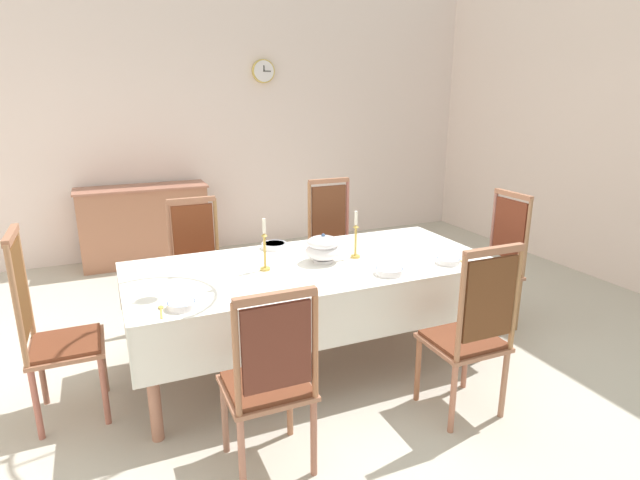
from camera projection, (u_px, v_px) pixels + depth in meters
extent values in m
cube|color=beige|center=(315.00, 367.00, 3.78)|extent=(7.04, 6.51, 0.04)
cube|color=silver|center=(209.00, 110.00, 6.19)|extent=(7.04, 0.08, 3.45)
cylinder|color=#A96F58|center=(153.00, 383.00, 2.86)|extent=(0.07, 0.07, 0.74)
cylinder|color=#A3694E|center=(482.00, 314.00, 3.75)|extent=(0.07, 0.07, 0.74)
cylinder|color=#AA6454|center=(139.00, 318.00, 3.68)|extent=(0.07, 0.07, 0.74)
cylinder|color=#AD6D52|center=(412.00, 274.00, 4.57)|extent=(0.07, 0.07, 0.74)
cube|color=#A0694D|center=(312.00, 273.00, 3.63)|extent=(2.41, 1.01, 0.08)
cube|color=#A46A4E|center=(312.00, 266.00, 3.61)|extent=(2.53, 1.13, 0.03)
cube|color=white|center=(312.00, 264.00, 3.61)|extent=(2.55, 1.15, 0.00)
cube|color=white|center=(347.00, 319.00, 3.16)|extent=(2.55, 0.00, 0.36)
cube|color=white|center=(285.00, 264.00, 4.16)|extent=(2.55, 0.00, 0.36)
cube|color=white|center=(124.00, 317.00, 3.17)|extent=(0.00, 1.15, 0.36)
cube|color=white|center=(456.00, 265.00, 4.14)|extent=(0.00, 1.15, 0.36)
cylinder|color=#9C6A56|center=(225.00, 416.00, 2.81)|extent=(0.04, 0.04, 0.45)
cylinder|color=#A16747|center=(290.00, 400.00, 2.95)|extent=(0.04, 0.04, 0.45)
cylinder|color=#A96C57|center=(242.00, 458.00, 2.49)|extent=(0.04, 0.04, 0.45)
cylinder|color=#9E634E|center=(314.00, 438.00, 2.63)|extent=(0.04, 0.04, 0.45)
cube|color=#A46A4E|center=(267.00, 388.00, 2.65)|extent=(0.44, 0.42, 0.03)
cube|color=brown|center=(266.00, 384.00, 2.65)|extent=(0.40, 0.38, 0.02)
cylinder|color=#9F6748|center=(236.00, 361.00, 2.33)|extent=(0.03, 0.03, 0.57)
cylinder|color=#A96844|center=(315.00, 345.00, 2.48)|extent=(0.03, 0.03, 0.57)
cube|color=brown|center=(277.00, 347.00, 2.40)|extent=(0.34, 0.02, 0.43)
cube|color=#A46A4E|center=(276.00, 297.00, 2.32)|extent=(0.40, 0.04, 0.04)
cylinder|color=#A0694B|center=(229.00, 307.00, 4.23)|extent=(0.04, 0.04, 0.45)
cylinder|color=#9F7245|center=(183.00, 315.00, 4.08)|extent=(0.04, 0.04, 0.45)
cylinder|color=#9D6349|center=(220.00, 292.00, 4.54)|extent=(0.04, 0.04, 0.45)
cylinder|color=#AA6E46|center=(176.00, 299.00, 4.40)|extent=(0.04, 0.04, 0.45)
cube|color=#A46A4E|center=(200.00, 277.00, 4.25)|extent=(0.44, 0.42, 0.03)
cube|color=brown|center=(200.00, 274.00, 4.24)|extent=(0.40, 0.38, 0.02)
cylinder|color=#9D7345|center=(216.00, 232.00, 4.40)|extent=(0.03, 0.03, 0.60)
cylinder|color=#9E674C|center=(170.00, 237.00, 4.25)|extent=(0.03, 0.03, 0.60)
cube|color=brown|center=(193.00, 231.00, 4.32)|extent=(0.34, 0.02, 0.46)
cube|color=#A46A4E|center=(191.00, 200.00, 4.24)|extent=(0.40, 0.04, 0.04)
cylinder|color=#A56444|center=(418.00, 369.00, 3.29)|extent=(0.04, 0.04, 0.45)
cylinder|color=#A6644F|center=(466.00, 357.00, 3.43)|extent=(0.04, 0.04, 0.45)
cylinder|color=#AD6C53|center=(453.00, 399.00, 2.97)|extent=(0.04, 0.04, 0.45)
cylinder|color=#A57157|center=(504.00, 384.00, 3.11)|extent=(0.04, 0.04, 0.45)
cube|color=#A46A4E|center=(463.00, 342.00, 3.13)|extent=(0.44, 0.42, 0.03)
cube|color=brown|center=(463.00, 339.00, 3.13)|extent=(0.40, 0.38, 0.02)
cylinder|color=#A96F4E|center=(461.00, 310.00, 2.80)|extent=(0.03, 0.03, 0.63)
cylinder|color=#A67347|center=(516.00, 299.00, 2.95)|extent=(0.03, 0.03, 0.63)
cube|color=brown|center=(489.00, 299.00, 2.87)|extent=(0.34, 0.02, 0.48)
cube|color=#A46A4E|center=(494.00, 251.00, 2.79)|extent=(0.40, 0.04, 0.04)
cylinder|color=#A06C51|center=(364.00, 285.00, 4.71)|extent=(0.04, 0.04, 0.45)
cylinder|color=#9A6A4C|center=(326.00, 291.00, 4.56)|extent=(0.04, 0.04, 0.45)
cylinder|color=#A66B55|center=(346.00, 273.00, 5.03)|extent=(0.04, 0.04, 0.45)
cylinder|color=#A6644F|center=(311.00, 279.00, 4.88)|extent=(0.04, 0.04, 0.45)
cube|color=#A46A4E|center=(337.00, 258.00, 4.73)|extent=(0.44, 0.42, 0.03)
cube|color=brown|center=(337.00, 255.00, 4.72)|extent=(0.40, 0.38, 0.02)
cylinder|color=#AC6155|center=(347.00, 215.00, 4.87)|extent=(0.03, 0.03, 0.68)
cylinder|color=#A9724B|center=(309.00, 219.00, 4.72)|extent=(0.03, 0.03, 0.68)
cube|color=brown|center=(329.00, 213.00, 4.79)|extent=(0.34, 0.02, 0.52)
cube|color=#A46A4E|center=(329.00, 181.00, 4.70)|extent=(0.40, 0.04, 0.04)
cylinder|color=#A27058|center=(103.00, 361.00, 3.38)|extent=(0.04, 0.04, 0.45)
cylinder|color=#AB6252|center=(105.00, 391.00, 3.05)|extent=(0.04, 0.04, 0.45)
cylinder|color=#99604D|center=(42.00, 373.00, 3.25)|extent=(0.04, 0.04, 0.45)
cylinder|color=#AC6051|center=(36.00, 405.00, 2.91)|extent=(0.04, 0.04, 0.45)
cube|color=#A46A4E|center=(67.00, 347.00, 3.08)|extent=(0.42, 0.44, 0.03)
cube|color=brown|center=(66.00, 343.00, 3.07)|extent=(0.38, 0.40, 0.02)
cylinder|color=#A46F48|center=(25.00, 284.00, 3.08)|extent=(0.03, 0.03, 0.71)
cylinder|color=#9B6948|center=(17.00, 308.00, 2.73)|extent=(0.03, 0.03, 0.71)
cube|color=brown|center=(20.00, 289.00, 2.90)|extent=(0.02, 0.34, 0.54)
cube|color=#A46A4E|center=(11.00, 235.00, 2.81)|extent=(0.04, 0.40, 0.04)
cylinder|color=#9E6A55|center=(483.00, 312.00, 4.13)|extent=(0.04, 0.04, 0.45)
cylinder|color=#A66850|center=(454.00, 296.00, 4.47)|extent=(0.04, 0.04, 0.45)
cylinder|color=#9D6D46|center=(518.00, 305.00, 4.27)|extent=(0.04, 0.04, 0.45)
cylinder|color=#9E6050|center=(487.00, 290.00, 4.61)|extent=(0.04, 0.04, 0.45)
cube|color=#A46A4E|center=(488.00, 274.00, 4.30)|extent=(0.42, 0.44, 0.03)
cube|color=brown|center=(488.00, 272.00, 4.30)|extent=(0.38, 0.40, 0.02)
cylinder|color=#9A6C4A|center=(527.00, 239.00, 4.11)|extent=(0.03, 0.03, 0.66)
cylinder|color=#9D6457|center=(493.00, 228.00, 4.45)|extent=(0.03, 0.03, 0.66)
cube|color=maroon|center=(510.00, 229.00, 4.27)|extent=(0.02, 0.34, 0.50)
cube|color=#A46A4E|center=(513.00, 195.00, 4.19)|extent=(0.04, 0.40, 0.04)
cylinder|color=white|center=(323.00, 261.00, 3.64)|extent=(0.14, 0.14, 0.02)
ellipsoid|color=white|center=(323.00, 251.00, 3.62)|extent=(0.26, 0.26, 0.12)
ellipsoid|color=white|center=(323.00, 242.00, 3.60)|extent=(0.23, 0.23, 0.09)
sphere|color=#36517B|center=(323.00, 235.00, 3.58)|extent=(0.03, 0.03, 0.03)
cylinder|color=gold|center=(265.00, 269.00, 3.47)|extent=(0.07, 0.07, 0.02)
cylinder|color=gold|center=(265.00, 252.00, 3.44)|extent=(0.02, 0.02, 0.23)
cone|color=gold|center=(264.00, 235.00, 3.40)|extent=(0.04, 0.04, 0.02)
cylinder|color=silver|center=(264.00, 226.00, 3.39)|extent=(0.02, 0.02, 0.10)
cylinder|color=gold|center=(355.00, 256.00, 3.73)|extent=(0.07, 0.07, 0.02)
cylinder|color=gold|center=(356.00, 241.00, 3.70)|extent=(0.02, 0.02, 0.22)
cone|color=gold|center=(356.00, 226.00, 3.67)|extent=(0.04, 0.04, 0.02)
cylinder|color=silver|center=(356.00, 218.00, 3.65)|extent=(0.02, 0.02, 0.10)
cylinder|color=white|center=(182.00, 305.00, 2.85)|extent=(0.16, 0.16, 0.04)
cylinder|color=white|center=(181.00, 304.00, 2.85)|extent=(0.13, 0.13, 0.03)
torus|color=#36517B|center=(181.00, 302.00, 2.85)|extent=(0.16, 0.16, 0.01)
cylinder|color=white|center=(448.00, 261.00, 3.60)|extent=(0.16, 0.16, 0.04)
cylinder|color=white|center=(448.00, 260.00, 3.60)|extent=(0.13, 0.13, 0.03)
torus|color=#36517B|center=(448.00, 259.00, 3.59)|extent=(0.16, 0.16, 0.01)
cylinder|color=white|center=(389.00, 271.00, 3.39)|extent=(0.19, 0.19, 0.04)
cylinder|color=white|center=(389.00, 270.00, 3.39)|extent=(0.15, 0.15, 0.03)
torus|color=#36517B|center=(389.00, 269.00, 3.38)|extent=(0.18, 0.18, 0.01)
cylinder|color=white|center=(274.00, 246.00, 3.95)|extent=(0.20, 0.20, 0.04)
cylinder|color=white|center=(274.00, 245.00, 3.95)|extent=(0.16, 0.16, 0.03)
torus|color=#36517B|center=(274.00, 243.00, 3.94)|extent=(0.19, 0.19, 0.01)
cube|color=gold|center=(161.00, 313.00, 2.78)|extent=(0.02, 0.14, 0.00)
ellipsoid|color=gold|center=(161.00, 307.00, 2.86)|extent=(0.03, 0.05, 0.01)
cube|color=gold|center=(463.00, 263.00, 3.61)|extent=(0.04, 0.14, 0.00)
ellipsoid|color=gold|center=(458.00, 259.00, 3.69)|extent=(0.03, 0.05, 0.01)
cube|color=#A46A4E|center=(145.00, 226.00, 5.93)|extent=(1.40, 0.44, 0.88)
cube|color=#A26652|center=(141.00, 188.00, 5.81)|extent=(1.44, 0.48, 0.02)
cube|color=#A66853|center=(173.00, 219.00, 6.26)|extent=(0.59, 0.01, 0.70)
cube|color=#A16E4B|center=(112.00, 225.00, 6.00)|extent=(0.59, 0.01, 0.70)
cylinder|color=#D1B251|center=(263.00, 71.00, 6.26)|extent=(0.28, 0.05, 0.28)
cylinder|color=white|center=(264.00, 71.00, 6.24)|extent=(0.25, 0.01, 0.25)
cube|color=black|center=(264.00, 68.00, 6.23)|extent=(0.01, 0.00, 0.07)
cube|color=black|center=(267.00, 71.00, 6.25)|extent=(0.10, 0.00, 0.01)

